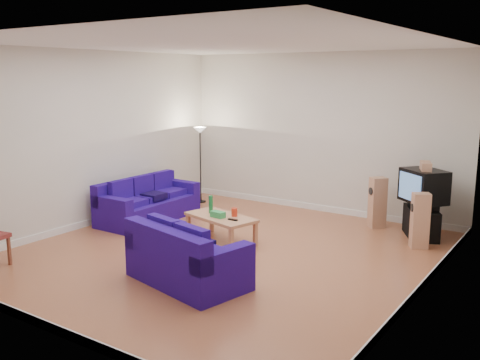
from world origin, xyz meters
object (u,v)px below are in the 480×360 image
Objects in this scene: coffee_table at (221,219)px; tv_stand at (421,223)px; sofa_three_seat at (147,204)px; television at (424,186)px; sofa_loveseat at (185,261)px.

tv_stand reaches higher than coffee_table.
television reaches higher than sofa_three_seat.
sofa_three_seat is 2.07m from coffee_table.
sofa_three_seat is 5.10m from television.
television is (2.69, 2.17, 0.50)m from coffee_table.
tv_stand is 0.92× the size of television.
sofa_three_seat is at bearing -97.37° from tv_stand.
sofa_loveseat is at bearing -78.78° from television.
television is (2.01, 3.92, 0.59)m from sofa_loveseat.
sofa_loveseat is 1.99× the size of television.
sofa_three_seat reaches higher than coffee_table.
television is at bearing 75.19° from sofa_loveseat.
tv_stand is (4.73, 1.80, -0.04)m from sofa_three_seat.
television is (-0.00, 0.01, 0.64)m from tv_stand.
coffee_table is (-0.68, 1.75, 0.08)m from sofa_loveseat.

